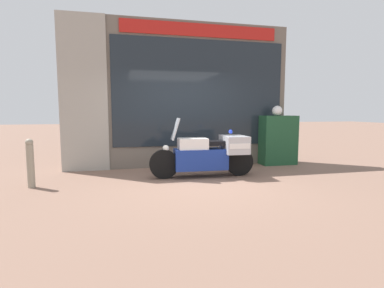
{
  "coord_description": "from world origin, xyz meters",
  "views": [
    {
      "loc": [
        -1.51,
        -5.76,
        1.44
      ],
      "look_at": [
        0.09,
        0.98,
        0.68
      ],
      "focal_mm": 28.0,
      "sensor_mm": 36.0,
      "label": 1
    }
  ],
  "objects_px": {
    "paramedic_motorcycle": "(210,153)",
    "white_helmet": "(277,111)",
    "utility_cabinet": "(278,140)",
    "street_bollard": "(30,162)"
  },
  "relations": [
    {
      "from": "utility_cabinet",
      "to": "white_helmet",
      "type": "height_order",
      "value": "white_helmet"
    },
    {
      "from": "utility_cabinet",
      "to": "white_helmet",
      "type": "bearing_deg",
      "value": -142.63
    },
    {
      "from": "paramedic_motorcycle",
      "to": "white_helmet",
      "type": "relative_size",
      "value": 8.77
    },
    {
      "from": "utility_cabinet",
      "to": "white_helmet",
      "type": "relative_size",
      "value": 5.0
    },
    {
      "from": "white_helmet",
      "to": "street_bollard",
      "type": "relative_size",
      "value": 0.28
    },
    {
      "from": "paramedic_motorcycle",
      "to": "utility_cabinet",
      "type": "bearing_deg",
      "value": -152.49
    },
    {
      "from": "white_helmet",
      "to": "street_bollard",
      "type": "distance_m",
      "value": 5.89
    },
    {
      "from": "white_helmet",
      "to": "street_bollard",
      "type": "xyz_separation_m",
      "value": [
        -5.7,
        -1.12,
        -0.97
      ]
    },
    {
      "from": "street_bollard",
      "to": "white_helmet",
      "type": "bearing_deg",
      "value": 11.16
    },
    {
      "from": "utility_cabinet",
      "to": "street_bollard",
      "type": "relative_size",
      "value": 1.42
    }
  ]
}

